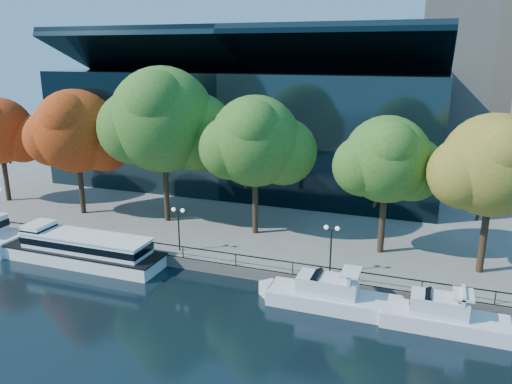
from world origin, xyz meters
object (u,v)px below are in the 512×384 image
at_px(tree_0, 0,132).
at_px(lamp_1, 178,219).
at_px(tree_3, 257,143).
at_px(cruiser_near, 328,295).
at_px(tree_4, 388,162).
at_px(cruiser_far, 438,315).
at_px(tree_2, 164,122).
at_px(tour_boat, 78,248).
at_px(tree_5, 495,168).
at_px(tree_1, 77,133).
at_px(lamp_2, 331,238).

xyz_separation_m(tree_0, lamp_1, (27.03, -7.08, -5.37)).
distance_m(tree_3, lamp_1, 10.30).
distance_m(cruiser_near, tree_4, 13.14).
xyz_separation_m(cruiser_far, tree_2, (-27.27, 11.27, 10.56)).
bearing_deg(tree_3, cruiser_near, -48.19).
xyz_separation_m(tour_boat, tree_4, (25.87, 9.15, 7.98)).
relative_size(cruiser_far, tree_3, 0.69).
xyz_separation_m(cruiser_near, tree_4, (2.85, 9.72, 8.37)).
bearing_deg(tour_boat, lamp_1, 21.57).
relative_size(cruiser_near, cruiser_far, 1.15).
bearing_deg(lamp_1, tree_5, 9.46).
bearing_deg(tree_5, tour_boat, -167.38).
xyz_separation_m(tree_1, tree_4, (32.59, -0.31, -0.66)).
bearing_deg(cruiser_far, tour_boat, 178.27).
bearing_deg(tree_0, cruiser_near, -14.86).
distance_m(tree_2, tree_5, 30.69).
bearing_deg(tree_0, tour_boat, -29.44).
distance_m(cruiser_far, tree_2, 31.34).
height_order(cruiser_near, tree_0, tree_0).
distance_m(cruiser_near, tree_2, 24.72).
bearing_deg(tree_3, tour_boat, -143.78).
distance_m(lamp_1, lamp_2, 13.82).
relative_size(cruiser_near, tree_1, 0.80).
bearing_deg(lamp_2, tree_0, 170.16).
bearing_deg(cruiser_far, tree_0, 167.00).
bearing_deg(tree_1, lamp_1, -21.81).
relative_size(tree_0, tree_4, 1.01).
distance_m(cruiser_far, tree_4, 13.99).
relative_size(tree_3, tree_5, 1.05).
distance_m(tree_2, lamp_1, 11.44).
relative_size(tree_0, lamp_2, 3.07).
distance_m(tour_boat, tree_4, 28.57).
xyz_separation_m(tree_3, tree_4, (12.27, -0.81, -0.70)).
bearing_deg(lamp_1, cruiser_near, -15.18).
height_order(tree_0, tree_4, tree_0).
height_order(tree_4, tree_5, tree_5).
relative_size(cruiser_far, tree_5, 0.73).
height_order(cruiser_near, tree_5, tree_5).
distance_m(tree_1, tree_2, 10.37).
distance_m(tour_boat, tree_5, 35.86).
distance_m(tour_boat, cruiser_near, 23.02).
relative_size(tree_0, tree_2, 0.77).
bearing_deg(lamp_1, lamp_2, 0.00).
bearing_deg(tree_5, cruiser_near, -143.37).
height_order(tree_2, lamp_1, tree_2).
height_order(tree_2, tree_4, tree_2).
height_order(tree_5, lamp_1, tree_5).
height_order(lamp_1, lamp_2, same).
relative_size(cruiser_near, tree_4, 0.89).
height_order(tree_3, tree_4, tree_3).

